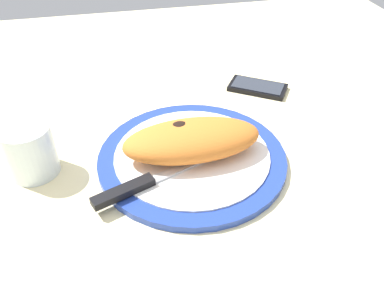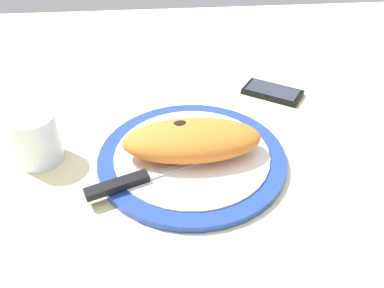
# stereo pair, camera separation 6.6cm
# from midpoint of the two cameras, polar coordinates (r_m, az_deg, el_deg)

# --- Properties ---
(ground_plane) EXTENTS (1.50, 1.50, 0.03)m
(ground_plane) POSITION_cam_midpoint_polar(r_m,az_deg,el_deg) (0.69, 2.73, -3.42)
(ground_plane) COLOR beige
(plate) EXTENTS (0.32, 0.32, 0.02)m
(plate) POSITION_cam_midpoint_polar(r_m,az_deg,el_deg) (0.68, 2.79, -2.00)
(plate) COLOR #233D99
(plate) RESTS_ON ground_plane
(calzone) EXTENTS (0.23, 0.10, 0.06)m
(calzone) POSITION_cam_midpoint_polar(r_m,az_deg,el_deg) (0.65, 3.20, 0.49)
(calzone) COLOR orange
(calzone) RESTS_ON plate
(fork) EXTENTS (0.17, 0.03, 0.00)m
(fork) POSITION_cam_midpoint_polar(r_m,az_deg,el_deg) (0.72, 1.40, 1.97)
(fork) COLOR silver
(fork) RESTS_ON plate
(knife) EXTENTS (0.23, 0.10, 0.01)m
(knife) POSITION_cam_midpoint_polar(r_m,az_deg,el_deg) (0.62, -4.70, -5.07)
(knife) COLOR silver
(knife) RESTS_ON plate
(smartphone) EXTENTS (0.13, 0.12, 0.01)m
(smartphone) POSITION_cam_midpoint_polar(r_m,az_deg,el_deg) (0.88, 13.48, 7.12)
(smartphone) COLOR black
(smartphone) RESTS_ON ground_plane
(water_glass) EXTENTS (0.08, 0.08, 0.09)m
(water_glass) POSITION_cam_midpoint_polar(r_m,az_deg,el_deg) (0.70, -18.76, 0.33)
(water_glass) COLOR silver
(water_glass) RESTS_ON ground_plane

